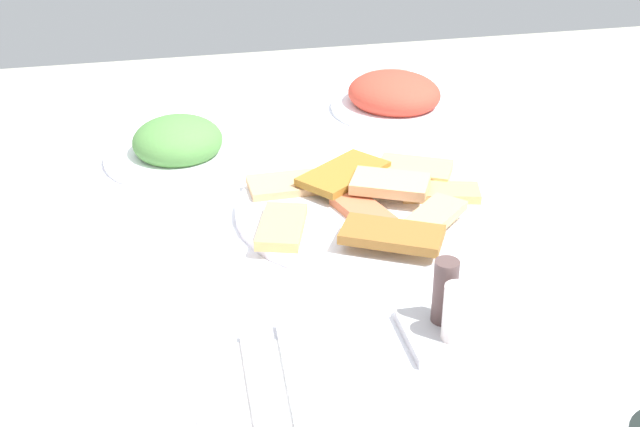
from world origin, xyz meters
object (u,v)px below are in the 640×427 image
object	(u,v)px
condiment_caddy	(449,318)
spoon	(256,387)
dining_table	(291,301)
pide_platter	(365,205)
fork	(293,381)
salad_plate_greens	(394,96)
salad_plate_rice	(178,145)
paper_napkin	(274,387)

from	to	relation	value
condiment_caddy	spoon	bearing A→B (deg)	101.32
dining_table	pide_platter	world-z (taller)	pide_platter
condiment_caddy	fork	bearing A→B (deg)	103.62
pide_platter	fork	xyz separation A→B (m)	(-0.32, 0.16, -0.01)
salad_plate_greens	salad_plate_rice	size ratio (longest dim) A/B	0.96
condiment_caddy	salad_plate_greens	bearing A→B (deg)	-11.61
salad_plate_rice	fork	world-z (taller)	salad_plate_rice
paper_napkin	fork	bearing A→B (deg)	-90.00
salad_plate_greens	fork	bearing A→B (deg)	155.87
salad_plate_greens	fork	xyz separation A→B (m)	(-0.67, 0.30, -0.02)
salad_plate_rice	dining_table	bearing A→B (deg)	-158.95
salad_plate_rice	fork	distance (m)	0.55
spoon	condiment_caddy	world-z (taller)	condiment_caddy
salad_plate_rice	salad_plate_greens	bearing A→B (deg)	-71.63
salad_plate_greens	salad_plate_rice	xyz separation A→B (m)	(-0.12, 0.37, -0.00)
salad_plate_rice	paper_napkin	bearing A→B (deg)	-174.65
dining_table	spoon	xyz separation A→B (m)	(-0.25, 0.08, 0.08)
pide_platter	salad_plate_greens	size ratio (longest dim) A/B	1.59
salad_plate_greens	condiment_caddy	size ratio (longest dim) A/B	2.35
spoon	condiment_caddy	distance (m)	0.21
dining_table	fork	distance (m)	0.27
salad_plate_greens	dining_table	bearing A→B (deg)	148.51
paper_napkin	fork	xyz separation A→B (m)	(0.00, -0.02, 0.00)
dining_table	spoon	size ratio (longest dim) A/B	7.15
salad_plate_rice	spoon	xyz separation A→B (m)	(-0.55, -0.03, -0.02)
paper_napkin	salad_plate_rice	bearing A→B (deg)	5.35
pide_platter	dining_table	bearing A→B (deg)	122.04
fork	spoon	world-z (taller)	same
paper_napkin	condiment_caddy	size ratio (longest dim) A/B	1.61
paper_napkin	condiment_caddy	xyz separation A→B (m)	(0.04, -0.19, 0.02)
salad_plate_rice	spoon	bearing A→B (deg)	-176.52
paper_napkin	spoon	world-z (taller)	spoon
pide_platter	fork	distance (m)	0.36
pide_platter	condiment_caddy	size ratio (longest dim) A/B	3.73
fork	condiment_caddy	world-z (taller)	condiment_caddy
salad_plate_greens	spoon	bearing A→B (deg)	153.36
dining_table	salad_plate_rice	xyz separation A→B (m)	(0.30, 0.11, 0.10)
salad_plate_rice	condiment_caddy	bearing A→B (deg)	-154.59
paper_napkin	fork	distance (m)	0.02
salad_plate_greens	fork	size ratio (longest dim) A/B	1.11
fork	condiment_caddy	xyz separation A→B (m)	(0.04, -0.17, 0.02)
pide_platter	paper_napkin	xyz separation A→B (m)	(-0.32, 0.18, -0.01)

